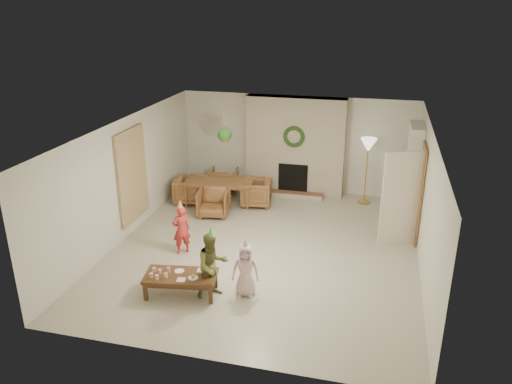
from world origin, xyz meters
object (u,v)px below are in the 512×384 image
(dining_chair_left, at_px, (190,190))
(child_plaid, at_px, (212,265))
(dining_table, at_px, (219,192))
(dining_chair_near, at_px, (214,202))
(dining_chair_far, at_px, (224,181))
(coffee_table_top, at_px, (181,276))
(child_red, at_px, (181,230))
(dining_chair_right, at_px, (256,193))
(child_pink, at_px, (245,270))

(dining_chair_left, distance_m, child_plaid, 4.32)
(dining_table, height_order, dining_chair_near, dining_chair_near)
(dining_chair_left, bearing_deg, dining_chair_far, -45.00)
(dining_chair_far, height_order, coffee_table_top, dining_chair_far)
(dining_chair_near, height_order, child_red, child_red)
(dining_chair_right, bearing_deg, coffee_table_top, -11.65)
(child_red, relative_size, child_plaid, 0.86)
(dining_chair_left, height_order, coffee_table_top, dining_chair_left)
(dining_chair_near, height_order, coffee_table_top, dining_chair_near)
(dining_chair_near, height_order, dining_chair_far, same)
(child_plaid, relative_size, child_pink, 1.24)
(dining_chair_right, relative_size, child_plaid, 0.61)
(dining_table, distance_m, dining_chair_near, 0.73)
(dining_chair_far, xyz_separation_m, child_red, (0.19, -3.36, 0.17))
(child_red, bearing_deg, dining_chair_far, -126.23)
(dining_chair_left, height_order, child_pink, child_pink)
(dining_chair_far, distance_m, child_red, 3.37)
(dining_chair_far, bearing_deg, child_plaid, 97.33)
(dining_chair_left, bearing_deg, dining_chair_right, -90.00)
(dining_table, distance_m, child_red, 2.64)
(dining_table, distance_m, coffee_table_top, 4.10)
(dining_table, height_order, child_pink, child_pink)
(dining_chair_far, relative_size, child_plaid, 0.61)
(child_red, bearing_deg, dining_chair_left, -111.65)
(child_red, bearing_deg, child_plaid, 90.07)
(coffee_table_top, xyz_separation_m, child_red, (-0.55, 1.42, 0.15))
(coffee_table_top, relative_size, child_pink, 1.30)
(coffee_table_top, relative_size, child_red, 1.23)
(dining_chair_near, relative_size, child_pink, 0.76)
(dining_chair_near, height_order, dining_chair_right, same)
(child_plaid, bearing_deg, child_pink, -23.71)
(child_red, bearing_deg, dining_table, -127.57)
(dining_chair_left, relative_size, dining_chair_right, 1.00)
(coffee_table_top, height_order, child_red, child_red)
(dining_chair_far, relative_size, child_red, 0.72)
(coffee_table_top, height_order, child_pink, child_pink)
(dining_chair_left, distance_m, child_red, 2.66)
(dining_chair_right, height_order, child_red, child_red)
(dining_table, distance_m, dining_chair_left, 0.73)
(dining_chair_left, height_order, child_red, child_red)
(dining_table, xyz_separation_m, child_plaid, (1.18, -3.97, 0.29))
(child_red, xyz_separation_m, child_plaid, (1.10, -1.33, 0.08))
(dining_chair_left, xyz_separation_m, child_plaid, (1.91, -3.86, 0.26))
(dining_table, bearing_deg, dining_chair_far, 90.00)
(dining_chair_near, xyz_separation_m, dining_chair_right, (0.81, 0.85, 0.00))
(dining_chair_left, relative_size, child_plaid, 0.61)
(child_red, bearing_deg, child_pink, 105.01)
(dining_chair_far, distance_m, coffee_table_top, 4.84)
(dining_chair_left, relative_size, child_red, 0.72)
(dining_chair_left, bearing_deg, child_red, -170.22)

